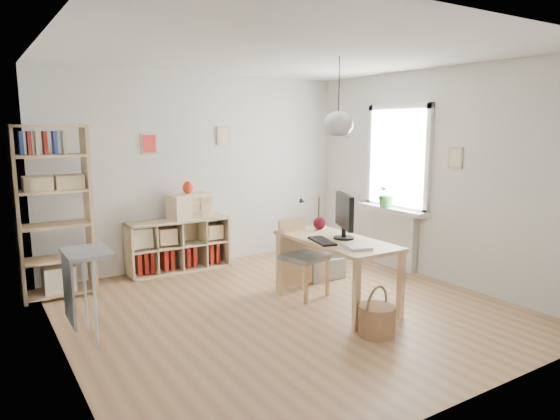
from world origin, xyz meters
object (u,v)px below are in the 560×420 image
tall_bookshelf (53,205)px  monitor (344,214)px  cube_shelf (177,249)px  drawer_chest (190,206)px  chair (301,252)px  storage_chest (319,263)px  desk (336,247)px

tall_bookshelf → monitor: 3.32m
cube_shelf → drawer_chest: bearing=-11.8°
cube_shelf → monitor: 2.63m
tall_bookshelf → chair: (2.43, -1.49, -0.57)m
cube_shelf → drawer_chest: drawer_chest is taller
cube_shelf → storage_chest: bearing=-41.6°
tall_bookshelf → monitor: tall_bookshelf is taller
desk → storage_chest: 1.13m
chair → storage_chest: 0.84m
storage_chest → monitor: monitor is taller
tall_bookshelf → monitor: bearing=-36.8°
cube_shelf → drawer_chest: size_ratio=2.33×
storage_chest → drawer_chest: (-1.28, 1.27, 0.71)m
chair → storage_chest: chair is taller
cube_shelf → monitor: bearing=-64.2°
cube_shelf → storage_chest: cube_shelf is taller
cube_shelf → drawer_chest: 0.63m
cube_shelf → chair: chair is taller
desk → monitor: bearing=-26.7°
cube_shelf → chair: 1.98m
tall_bookshelf → chair: bearing=-31.6°
storage_chest → cube_shelf: bearing=136.9°
tall_bookshelf → storage_chest: 3.34m
monitor → drawer_chest: size_ratio=0.90×
tall_bookshelf → cube_shelf: bearing=10.2°
cube_shelf → storage_chest: size_ratio=2.26×
storage_chest → drawer_chest: 1.94m
monitor → cube_shelf: bearing=140.1°
cube_shelf → tall_bookshelf: bearing=-169.8°
storage_chest → drawer_chest: bearing=133.7°
desk → tall_bookshelf: bearing=143.0°
desk → drawer_chest: (-0.82, 2.19, 0.24)m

